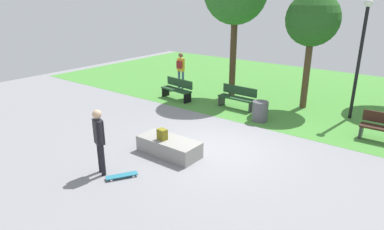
{
  "coord_description": "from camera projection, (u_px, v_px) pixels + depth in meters",
  "views": [
    {
      "loc": [
        5.11,
        -7.92,
        4.39
      ],
      "look_at": [
        -0.87,
        -0.06,
        0.91
      ],
      "focal_mm": 31.36,
      "sensor_mm": 36.0,
      "label": 1
    }
  ],
  "objects": [
    {
      "name": "lamp_post",
      "position": [
        361.0,
        49.0,
        12.0
      ],
      "size": [
        0.28,
        0.28,
        4.34
      ],
      "color": "black",
      "rests_on": "ground_plane"
    },
    {
      "name": "park_bench_far_right",
      "position": [
        238.0,
        97.0,
        13.88
      ],
      "size": [
        1.62,
        0.53,
        0.91
      ],
      "color": "#1E4223",
      "rests_on": "ground_plane"
    },
    {
      "name": "concrete_ledge",
      "position": [
        169.0,
        147.0,
        9.86
      ],
      "size": [
        1.9,
        0.83,
        0.47
      ],
      "primitive_type": "cube",
      "color": "gray",
      "rests_on": "ground_plane"
    },
    {
      "name": "grass_lawn",
      "position": [
        308.0,
        92.0,
        16.46
      ],
      "size": [
        26.6,
        11.62,
        0.01
      ],
      "primitive_type": "cube",
      "color": "#478C38",
      "rests_on": "ground_plane"
    },
    {
      "name": "tree_slender_maple",
      "position": [
        313.0,
        20.0,
        12.95
      ],
      "size": [
        2.09,
        2.09,
        4.63
      ],
      "color": "#4C3823",
      "rests_on": "grass_lawn"
    },
    {
      "name": "skateboard_by_ledge",
      "position": [
        122.0,
        176.0,
        8.6
      ],
      "size": [
        0.59,
        0.79,
        0.08
      ],
      "color": "teal",
      "rests_on": "ground_plane"
    },
    {
      "name": "skater_performing_trick",
      "position": [
        99.0,
        137.0,
        8.5
      ],
      "size": [
        0.41,
        0.3,
        1.77
      ],
      "color": "black",
      "rests_on": "ground_plane"
    },
    {
      "name": "trash_bin",
      "position": [
        260.0,
        111.0,
        12.45
      ],
      "size": [
        0.59,
        0.59,
        0.76
      ],
      "primitive_type": "cylinder",
      "color": "#4C4C51",
      "rests_on": "ground_plane"
    },
    {
      "name": "backpack_on_ledge",
      "position": [
        162.0,
        134.0,
        9.71
      ],
      "size": [
        0.31,
        0.24,
        0.32
      ],
      "primitive_type": "cube",
      "rotation": [
        0.0,
        0.0,
        6.13
      ],
      "color": "olive",
      "rests_on": "concrete_ledge"
    },
    {
      "name": "pedestrian_with_backpack",
      "position": [
        181.0,
        67.0,
        16.75
      ],
      "size": [
        0.42,
        0.4,
        1.79
      ],
      "color": "#3F5184",
      "rests_on": "ground_plane"
    },
    {
      "name": "park_bench_center_lawn",
      "position": [
        177.0,
        89.0,
        15.12
      ],
      "size": [
        1.65,
        0.68,
        0.91
      ],
      "color": "#1E4223",
      "rests_on": "ground_plane"
    },
    {
      "name": "ground_plane",
      "position": [
        216.0,
        148.0,
        10.32
      ],
      "size": [
        28.0,
        28.0,
        0.0
      ],
      "primitive_type": "plane",
      "color": "gray"
    }
  ]
}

